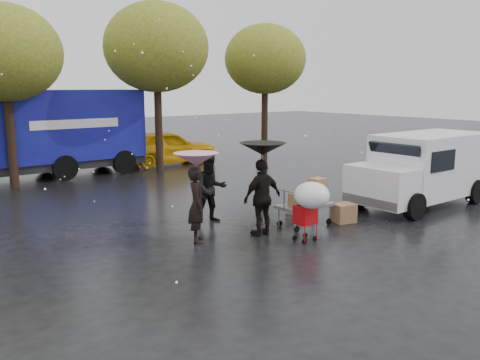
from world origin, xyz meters
TOP-DOWN VIEW (x-y plane):
  - ground at (0.00, 0.00)m, footprint 90.00×90.00m
  - person_pink at (-1.81, 0.42)m, footprint 0.71×0.79m
  - person_middle at (-0.54, 1.68)m, footprint 1.07×0.94m
  - person_black at (-0.25, -0.13)m, footprint 1.12×0.47m
  - umbrella_pink at (-1.81, 0.42)m, footprint 1.05×1.05m
  - umbrella_black at (-0.25, -0.13)m, footprint 1.14×1.14m
  - vendor_cart at (1.29, -0.16)m, footprint 1.52×0.80m
  - shopping_cart at (0.26, -1.28)m, footprint 0.84×0.84m
  - white_van at (5.85, -0.65)m, footprint 4.91×2.18m
  - blue_truck at (-1.87, 11.45)m, footprint 8.30×2.60m
  - box_ground_near at (2.31, -0.56)m, footprint 0.65×0.57m
  - box_ground_far at (1.92, 0.96)m, footprint 0.52×0.45m
  - yellow_taxi at (3.65, 11.47)m, footprint 4.95×2.30m
  - tree_row at (-0.47, 10.00)m, footprint 21.60×4.40m

SIDE VIEW (x-z plane):
  - ground at x=0.00m, z-range 0.00..0.00m
  - box_ground_far at x=1.92m, z-range 0.00..0.35m
  - box_ground_near at x=2.31m, z-range 0.00..0.51m
  - vendor_cart at x=1.29m, z-range 0.09..1.36m
  - yellow_taxi at x=3.65m, z-range 0.00..1.64m
  - person_pink at x=-1.81m, z-range 0.00..1.80m
  - person_middle at x=-0.54m, z-range 0.00..1.86m
  - person_black at x=-0.25m, z-range 0.00..1.91m
  - shopping_cart at x=0.26m, z-range 0.33..1.80m
  - white_van at x=5.85m, z-range 0.06..2.26m
  - blue_truck at x=-1.87m, z-range 0.01..3.51m
  - umbrella_pink at x=-1.81m, z-range 0.91..3.05m
  - umbrella_black at x=-0.25m, z-range 1.00..3.32m
  - tree_row at x=-0.47m, z-range 1.46..8.58m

